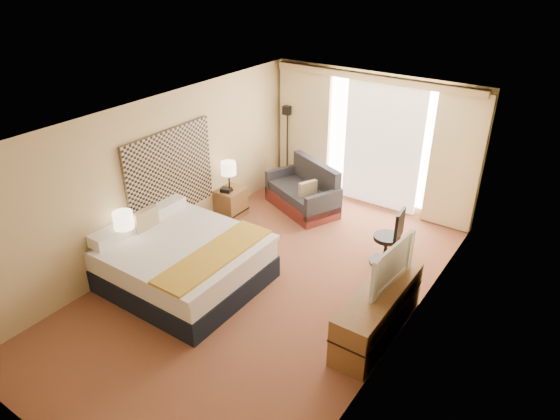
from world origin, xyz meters
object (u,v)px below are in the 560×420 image
Objects in this scene: nightstand_right at (231,203)px; lamp_left at (123,221)px; nightstand_left at (127,263)px; floor_lamp at (287,130)px; media_dresser at (378,312)px; television at (386,262)px; bed at (184,262)px; loveseat at (304,194)px; lamp_right at (229,169)px; desk_chair at (390,240)px.

nightstand_right is 2.59m from lamp_left.
floor_lamp is (0.05, 4.35, 0.94)m from nightstand_left.
media_dresser is 1.04× the size of floor_lamp.
television is (3.60, -3.10, -0.22)m from floor_lamp.
bed is 1.25× the size of floor_lamp.
lamp_right is (-0.96, -1.10, 0.69)m from loveseat.
television is (-0.05, 0.20, 0.65)m from media_dresser.
nightstand_left is at bearing -90.88° from lamp_right.
television is at bearing -76.45° from desk_chair.
television is (3.60, 1.23, -0.03)m from lamp_left.
media_dresser is at bearing -18.80° from loveseat.
floor_lamp reaches higher than loveseat.
nightstand_left is at bearing -150.78° from lamp_left.
loveseat is at bearing 74.29° from nightstand_left.
loveseat is at bearing 152.37° from desk_chair.
loveseat is 3.71m from lamp_left.
desk_chair is at bearing 24.36° from television.
bed is (-2.89, -0.64, 0.03)m from media_dresser.
nightstand_left is 2.50m from nightstand_right.
bed is 2.16× the size of desk_chair.
loveseat reaches higher than media_dresser.
lamp_right is (-3.12, -0.23, 0.56)m from desk_chair.
television is (3.65, 1.25, 0.72)m from nightstand_left.
lamp_left is (0.05, 0.03, 0.76)m from nightstand_left.
floor_lamp is 2.94× the size of lamp_right.
desk_chair is at bearing 3.10° from nightstand_right.
loveseat is at bearing 86.58° from bed.
lamp_right reaches higher than nightstand_right.
desk_chair is at bearing -28.39° from floor_lamp.
media_dresser is 3.68m from loveseat.
floor_lamp is 2.78× the size of lamp_left.
nightstand_left is 1.00× the size of nightstand_right.
nightstand_left is at bearing 114.04° from television.
nightstand_right is at bearing 121.81° from lamp_right.
nightstand_left is 2.55m from lamp_right.
loveseat is 1.64× the size of television.
lamp_right is at bearing -107.25° from loveseat.
bed is at bearing -79.06° from floor_lamp.
floor_lamp is 4.75m from television.
nightstand_right is 0.55× the size of desk_chair.
desk_chair is 1.61× the size of lamp_left.
television is (0.50, -1.42, 0.55)m from desk_chair.
media_dresser reaches higher than nightstand_left.
television is (2.84, 0.84, 0.61)m from bed.
loveseat is at bearing 46.23° from nightstand_right.
nightstand_right is at bearing 91.07° from lamp_left.
media_dresser is at bearing 15.84° from nightstand_left.
nightstand_right is 1.44m from loveseat.
loveseat is 1.70× the size of desk_chair.
bed is 3.26m from desk_chair.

